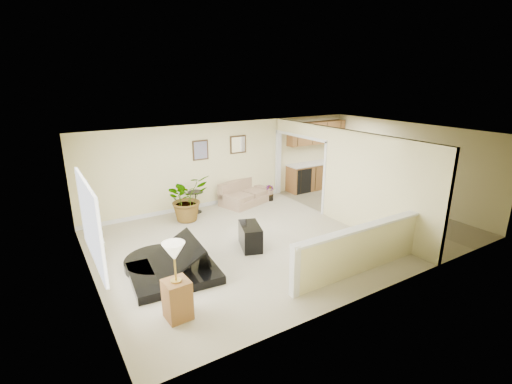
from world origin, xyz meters
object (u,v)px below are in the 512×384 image
piano_bench (250,236)px  lamp_stand (176,287)px  loveseat (245,192)px  accent_table (196,199)px  palm_plant (187,198)px  small_plant (269,194)px  piano (168,245)px

piano_bench → lamp_stand: bearing=-145.2°
loveseat → piano_bench: bearing=-135.6°
accent_table → palm_plant: palm_plant is taller
lamp_stand → accent_table: bearing=63.7°
small_plant → lamp_stand: bearing=-137.4°
small_plant → loveseat: bearing=164.5°
small_plant → lamp_stand: 6.30m
lamp_stand → piano_bench: bearing=34.8°
piano_bench → loveseat: loveseat is taller
accent_table → palm_plant: (-0.42, -0.43, 0.22)m
piano → piano_bench: 2.05m
loveseat → accent_table: 1.67m
piano_bench → small_plant: size_ratio=1.69×
loveseat → accent_table: loveseat is taller
piano_bench → lamp_stand: lamp_stand is taller
piano_bench → palm_plant: (-0.58, 2.39, 0.35)m
piano_bench → piano: bearing=-174.1°
piano → lamp_stand: (-0.35, -1.43, -0.08)m
piano → loveseat: size_ratio=1.12×
piano → small_plant: size_ratio=4.26×
accent_table → lamp_stand: lamp_stand is taller
piano_bench → palm_plant: bearing=103.5°
piano → accent_table: piano is taller
accent_table → palm_plant: 0.64m
piano_bench → loveseat: bearing=61.9°
piano → palm_plant: size_ratio=1.57×
piano_bench → loveseat: (1.51, 2.84, 0.07)m
palm_plant → lamp_stand: bearing=-113.8°
piano → small_plant: piano is taller
accent_table → small_plant: 2.45m
lamp_stand → palm_plant: bearing=66.2°
piano → lamp_stand: piano is taller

